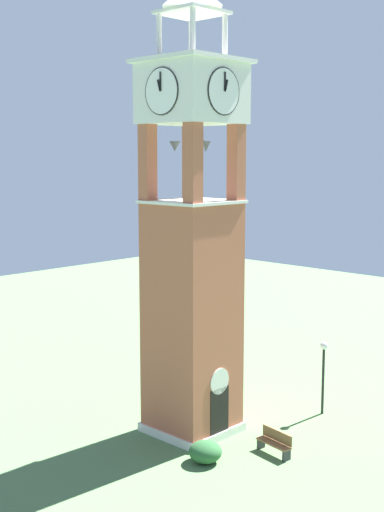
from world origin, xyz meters
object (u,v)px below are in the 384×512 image
at_px(clock_tower, 192,255).
at_px(trash_bin, 218,388).
at_px(park_bench, 275,442).
at_px(lamp_post, 323,363).

xyz_separation_m(clock_tower, trash_bin, (4.01, 2.05, -7.24)).
height_order(clock_tower, park_bench, clock_tower).
xyz_separation_m(park_bench, trash_bin, (3.47, 6.06, -0.08)).
bearing_deg(lamp_post, park_bench, -168.13).
bearing_deg(park_bench, trash_bin, 60.24).
distance_m(clock_tower, lamp_post, 8.18).
relative_size(park_bench, lamp_post, 0.49).
xyz_separation_m(park_bench, lamp_post, (4.98, 1.05, 1.90)).
relative_size(park_bench, trash_bin, 2.06).
xyz_separation_m(clock_tower, lamp_post, (5.53, -2.96, -5.25)).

